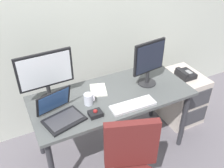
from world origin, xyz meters
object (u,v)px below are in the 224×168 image
object	(u,v)px
monitor_side	(149,61)
trackball_mouse	(95,113)
file_cabinet	(180,97)
monitor_main	(46,73)
desk_phone	(185,74)
keyboard	(133,105)
paper_notepad	(98,90)
coffee_mug	(89,99)
laptop	(60,113)

from	to	relation	value
monitor_side	trackball_mouse	xyz separation A→B (m)	(-0.65, -0.22, -0.23)
file_cabinet	monitor_main	bearing A→B (deg)	177.16
desk_phone	keyboard	xyz separation A→B (m)	(-0.89, -0.34, 0.11)
desk_phone	keyboard	distance (m)	0.96
paper_notepad	coffee_mug	bearing A→B (deg)	-136.14
file_cabinet	trackball_mouse	xyz separation A→B (m)	(-1.24, -0.32, 0.45)
keyboard	file_cabinet	bearing A→B (deg)	21.40
monitor_side	trackball_mouse	bearing A→B (deg)	-161.43
trackball_mouse	monitor_side	bearing A→B (deg)	18.57
desk_phone	monitor_side	bearing A→B (deg)	-171.86
file_cabinet	monitor_main	world-z (taller)	monitor_main
file_cabinet	desk_phone	distance (m)	0.34
desk_phone	monitor_main	distance (m)	1.57
keyboard	laptop	bearing A→B (deg)	167.88
file_cabinet	laptop	world-z (taller)	laptop
laptop	paper_notepad	world-z (taller)	laptop
file_cabinet	laptop	distance (m)	1.60
monitor_side	keyboard	xyz separation A→B (m)	(-0.31, -0.25, -0.24)
file_cabinet	monitor_side	bearing A→B (deg)	-170.41
file_cabinet	keyboard	world-z (taller)	keyboard
monitor_side	coffee_mug	xyz separation A→B (m)	(-0.64, -0.05, -0.20)
file_cabinet	coffee_mug	bearing A→B (deg)	-173.23
desk_phone	coffee_mug	distance (m)	1.24
desk_phone	laptop	bearing A→B (deg)	-172.26
monitor_side	laptop	world-z (taller)	monitor_side
file_cabinet	monitor_side	size ratio (longest dim) A/B	1.33
laptop	trackball_mouse	world-z (taller)	laptop
coffee_mug	paper_notepad	xyz separation A→B (m)	(0.16, 0.15, -0.05)
trackball_mouse	paper_notepad	world-z (taller)	trackball_mouse
monitor_main	trackball_mouse	size ratio (longest dim) A/B	4.40
monitor_main	coffee_mug	bearing A→B (deg)	-37.07
trackball_mouse	paper_notepad	distance (m)	0.36
keyboard	desk_phone	bearing A→B (deg)	20.66
file_cabinet	monitor_side	distance (m)	0.91
coffee_mug	desk_phone	bearing A→B (deg)	6.05
monitor_main	trackball_mouse	world-z (taller)	monitor_main
trackball_mouse	file_cabinet	bearing A→B (deg)	14.40
desk_phone	paper_notepad	size ratio (longest dim) A/B	0.96
file_cabinet	paper_notepad	world-z (taller)	paper_notepad
file_cabinet	desk_phone	world-z (taller)	desk_phone
monitor_side	paper_notepad	size ratio (longest dim) A/B	2.17
keyboard	coffee_mug	distance (m)	0.39
monitor_side	coffee_mug	world-z (taller)	monitor_side
file_cabinet	trackball_mouse	distance (m)	1.36
keyboard	paper_notepad	xyz separation A→B (m)	(-0.18, 0.36, -0.01)
monitor_side	file_cabinet	bearing A→B (deg)	9.59
desk_phone	monitor_side	distance (m)	0.68
monitor_side	trackball_mouse	size ratio (longest dim) A/B	4.11
monitor_main	monitor_side	distance (m)	0.95
trackball_mouse	coffee_mug	bearing A→B (deg)	86.03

